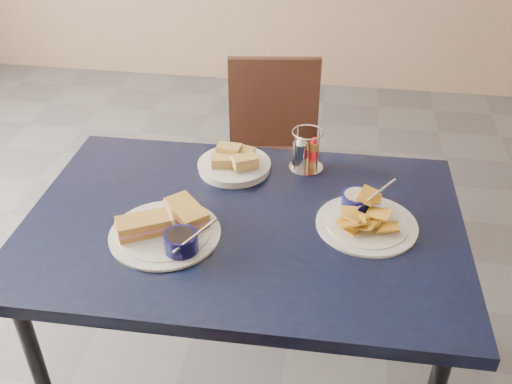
# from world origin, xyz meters

# --- Properties ---
(ground) EXTENTS (6.00, 6.00, 0.00)m
(ground) POSITION_xyz_m (0.00, 0.00, 0.00)
(ground) COLOR #4A4A4F
(ground) RESTS_ON ground
(dining_table) EXTENTS (1.25, 0.85, 0.75)m
(dining_table) POSITION_xyz_m (-0.12, -0.21, 0.69)
(dining_table) COLOR black
(dining_table) RESTS_ON ground
(chair_far) EXTENTS (0.45, 0.43, 0.84)m
(chair_far) POSITION_xyz_m (-0.15, 0.72, 0.48)
(chair_far) COLOR black
(chair_far) RESTS_ON ground
(sandwich_plate) EXTENTS (0.32, 0.30, 0.12)m
(sandwich_plate) POSITION_xyz_m (-0.31, -0.31, 0.77)
(sandwich_plate) COLOR white
(sandwich_plate) RESTS_ON dining_table
(plantain_plate) EXTENTS (0.28, 0.28, 0.12)m
(plantain_plate) POSITION_xyz_m (0.21, -0.16, 0.77)
(plantain_plate) COLOR white
(plantain_plate) RESTS_ON dining_table
(bread_basket) EXTENTS (0.23, 0.23, 0.07)m
(bread_basket) POSITION_xyz_m (-0.20, 0.05, 0.77)
(bread_basket) COLOR white
(bread_basket) RESTS_ON dining_table
(condiment_caddy) EXTENTS (0.11, 0.11, 0.14)m
(condiment_caddy) POSITION_xyz_m (0.02, 0.10, 0.81)
(condiment_caddy) COLOR silver
(condiment_caddy) RESTS_ON dining_table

